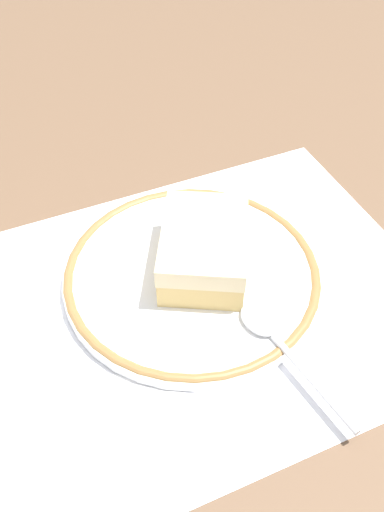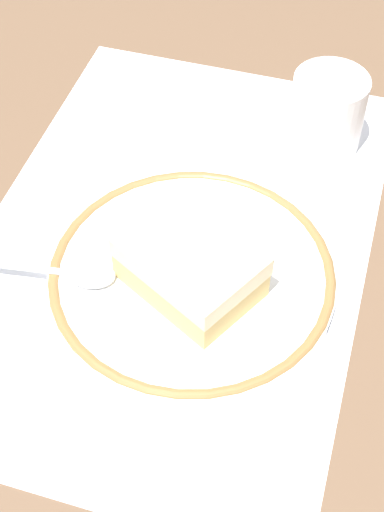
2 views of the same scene
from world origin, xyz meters
TOP-DOWN VIEW (x-y plane):
  - ground_plane at (0.00, 0.00)m, footprint 2.40×2.40m
  - placemat at (0.00, 0.00)m, footprint 0.47×0.32m
  - plate at (0.04, 0.03)m, footprint 0.23×0.23m
  - cake_slice at (0.05, 0.03)m, footprint 0.11×0.12m
  - spoon at (0.07, -0.06)m, footprint 0.03×0.14m
  - napkin at (-0.09, -0.08)m, footprint 0.16×0.15m

SIDE VIEW (x-z plane):
  - ground_plane at x=0.00m, z-range 0.00..0.00m
  - placemat at x=0.00m, z-range 0.00..0.00m
  - napkin at x=-0.09m, z-range 0.00..0.00m
  - plate at x=0.04m, z-range 0.00..0.02m
  - spoon at x=0.07m, z-range 0.01..0.02m
  - cake_slice at x=0.05m, z-range 0.01..0.06m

